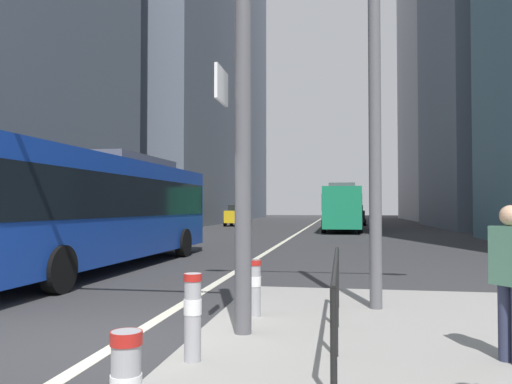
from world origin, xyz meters
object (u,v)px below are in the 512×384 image
object	(u,v)px
city_bus_red_receding	(342,206)
bollard_right	(193,312)
car_oncoming_mid	(238,215)
car_receding_near	(355,215)
pedestrian_far	(511,275)
traffic_signal_gantry	(102,39)
bollard_back	(255,285)
city_bus_blue_oncoming	(99,205)

from	to	relation	value
city_bus_red_receding	bollard_right	size ratio (longest dim) A/B	12.06
car_oncoming_mid	car_receding_near	distance (m)	11.36
car_receding_near	pedestrian_far	size ratio (longest dim) A/B	2.77
traffic_signal_gantry	pedestrian_far	distance (m)	5.91
city_bus_red_receding	bollard_back	size ratio (longest dim) A/B	13.31
pedestrian_far	bollard_back	bearing A→B (deg)	149.86
car_oncoming_mid	bollard_back	xyz separation A→B (m)	(8.16, -38.42, -0.37)
car_oncoming_mid	pedestrian_far	bearing A→B (deg)	-74.41
car_receding_near	bollard_right	size ratio (longest dim) A/B	4.94
traffic_signal_gantry	bollard_back	xyz separation A→B (m)	(1.96, 1.05, -3.49)
city_bus_blue_oncoming	traffic_signal_gantry	distance (m)	8.24
traffic_signal_gantry	pedestrian_far	size ratio (longest dim) A/B	3.62
traffic_signal_gantry	bollard_back	world-z (taller)	traffic_signal_gantry
city_bus_blue_oncoming	bollard_right	world-z (taller)	city_bus_blue_oncoming
traffic_signal_gantry	bollard_back	distance (m)	4.14
city_bus_red_receding	pedestrian_far	world-z (taller)	city_bus_red_receding
pedestrian_far	city_bus_blue_oncoming	bearing A→B (deg)	137.86
car_receding_near	bollard_right	distance (m)	44.49
bollard_back	pedestrian_far	xyz separation A→B (m)	(3.06, -1.77, 0.45)
city_bus_red_receding	car_receding_near	world-z (taller)	city_bus_red_receding
pedestrian_far	car_receding_near	bearing A→B (deg)	90.61
bollard_right	pedestrian_far	bearing A→B (deg)	8.50
bollard_back	pedestrian_far	distance (m)	3.56
city_bus_blue_oncoming	traffic_signal_gantry	bearing A→B (deg)	-63.05
city_bus_red_receding	car_receding_near	size ratio (longest dim) A/B	2.44
car_oncoming_mid	traffic_signal_gantry	distance (m)	40.07
bollard_right	car_oncoming_mid	bearing A→B (deg)	100.96
traffic_signal_gantry	bollard_right	distance (m)	4.02
city_bus_red_receding	car_oncoming_mid	xyz separation A→B (m)	(-9.52, 8.18, -0.85)
car_receding_near	pedestrian_far	distance (m)	43.90
car_oncoming_mid	traffic_signal_gantry	xyz separation A→B (m)	(6.20, -39.47, 3.11)
car_oncoming_mid	bollard_back	size ratio (longest dim) A/B	5.13
traffic_signal_gantry	pedestrian_far	world-z (taller)	traffic_signal_gantry
city_bus_blue_oncoming	bollard_back	size ratio (longest dim) A/B	14.48
city_bus_blue_oncoming	bollard_right	bearing A→B (deg)	-57.53
pedestrian_far	city_bus_red_receding	bearing A→B (deg)	93.03
bollard_back	pedestrian_far	size ratio (longest dim) A/B	0.51
car_oncoming_mid	pedestrian_far	world-z (taller)	car_oncoming_mid
car_oncoming_mid	pedestrian_far	size ratio (longest dim) A/B	2.60
car_receding_near	bollard_back	world-z (taller)	car_receding_near
car_receding_near	bollard_right	world-z (taller)	car_receding_near
car_receding_near	city_bus_blue_oncoming	bearing A→B (deg)	-102.70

